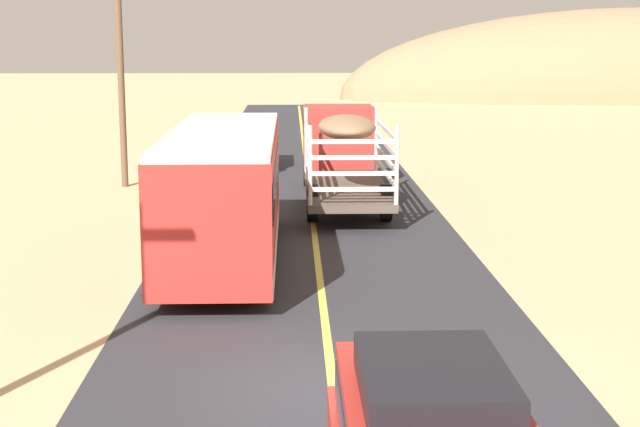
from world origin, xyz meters
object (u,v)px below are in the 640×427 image
object	(u,v)px
livestock_truck	(341,144)
car_far	(249,142)
power_pole_mid	(120,64)
bus	(224,191)

from	to	relation	value
livestock_truck	car_far	world-z (taller)	livestock_truck
livestock_truck	power_pole_mid	size ratio (longest dim) A/B	1.17
car_far	power_pole_mid	xyz separation A→B (m)	(-4.33, -4.82, 3.35)
bus	power_pole_mid	bearing A→B (deg)	110.93
livestock_truck	bus	size ratio (longest dim) A/B	0.97
livestock_truck	bus	world-z (taller)	bus
power_pole_mid	bus	bearing A→B (deg)	-69.07
bus	power_pole_mid	distance (m)	12.72
livestock_truck	car_far	distance (m)	7.89
bus	car_far	xyz separation A→B (m)	(-0.11, 16.42, -0.66)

